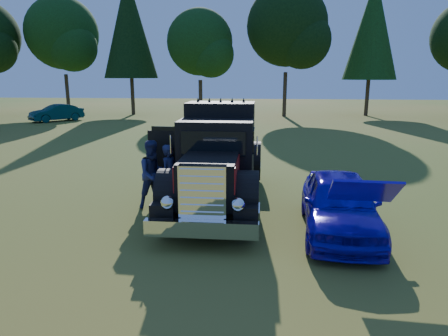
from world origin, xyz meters
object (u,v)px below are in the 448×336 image
hotrod_coupe (339,203)px  spectator_far (154,174)px  distant_teal_car (57,113)px  diamond_t_truck (218,163)px  spectator_near (170,176)px

hotrod_coupe → spectator_far: bearing=163.4°
spectator_far → distant_teal_car: size_ratio=0.46×
hotrod_coupe → spectator_far: 5.26m
diamond_t_truck → hotrod_coupe: (3.20, -1.84, -0.54)m
spectator_near → distant_teal_car: 26.16m
hotrod_coupe → spectator_near: (-4.59, 1.68, 0.18)m
spectator_far → distant_teal_car: 26.07m
hotrod_coupe → spectator_near: 4.90m
diamond_t_truck → distant_teal_car: (-16.21, 21.41, -0.57)m
diamond_t_truck → spectator_near: (-1.39, -0.16, -0.36)m
spectator_near → spectator_far: 0.48m
spectator_near → spectator_far: bearing=135.4°
diamond_t_truck → spectator_near: size_ratio=3.90×
hotrod_coupe → distant_teal_car: size_ratio=1.03×
hotrod_coupe → distant_teal_car: bearing=129.9°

